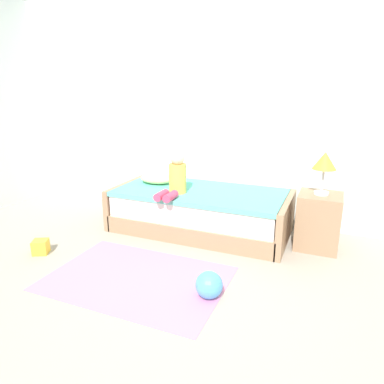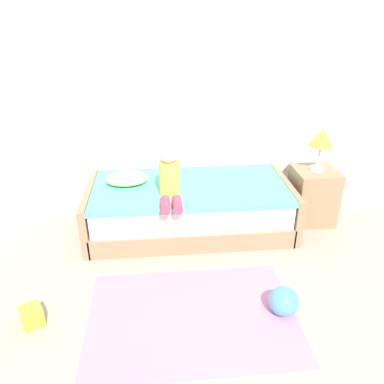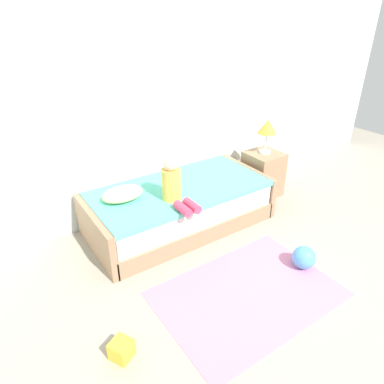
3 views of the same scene
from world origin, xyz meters
name	(u,v)px [view 1 (image 1 of 3)]	position (x,y,z in m)	size (l,w,h in m)	color
ground_plane	(169,350)	(0.00, 0.00, 0.00)	(9.20, 9.20, 0.00)	#9E9384
wall_rear	(263,107)	(0.00, 2.60, 1.45)	(7.20, 0.10, 2.90)	silver
bed	(200,211)	(-0.58, 2.00, 0.25)	(2.11, 1.00, 0.50)	#997556
nightstand	(318,221)	(0.77, 2.04, 0.30)	(0.44, 0.44, 0.60)	#997556
table_lamp	(325,163)	(0.77, 2.04, 0.94)	(0.24, 0.24, 0.45)	silver
child_figure	(176,176)	(-0.79, 1.77, 0.70)	(0.20, 0.51, 0.50)	gold
pillow	(156,178)	(-1.22, 2.10, 0.56)	(0.44, 0.30, 0.13)	#F2E58C
toy_ball	(209,285)	(0.03, 0.67, 0.11)	(0.23, 0.23, 0.23)	#4C99E5
area_rug	(137,278)	(-0.68, 0.70, 0.00)	(1.60, 1.10, 0.01)	pink
toy_block	(41,247)	(-1.87, 0.75, 0.07)	(0.15, 0.15, 0.15)	yellow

